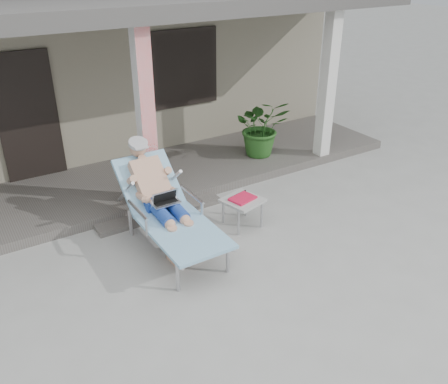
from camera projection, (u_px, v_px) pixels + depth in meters
ground at (225, 279)px, 5.84m from camera, size 60.00×60.00×0.00m
house at (62, 54)px, 9.99m from camera, size 10.40×5.40×3.30m
porch_deck at (132, 183)px, 8.08m from camera, size 10.00×2.00×0.15m
porch_overhang at (117, 15)px, 6.80m from camera, size 10.00×2.30×2.85m
porch_step at (161, 213)px, 7.22m from camera, size 2.00×0.30×0.07m
lounger at (163, 187)px, 6.22m from camera, size 0.81×2.14×1.38m
side_table at (242, 202)px, 6.83m from camera, size 0.62×0.62×0.46m
potted_palm at (262, 127)px, 8.77m from camera, size 1.25×1.19×1.10m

